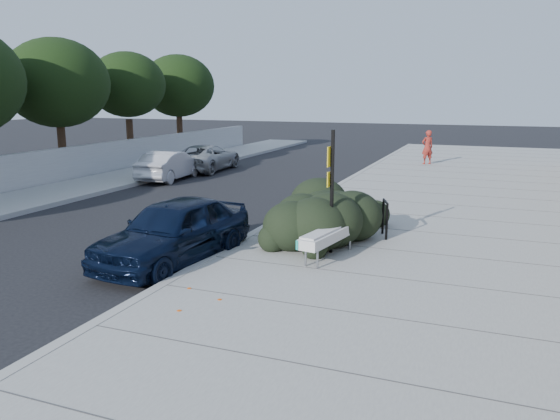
{
  "coord_description": "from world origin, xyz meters",
  "views": [
    {
      "loc": [
        5.74,
        -10.42,
        3.74
      ],
      "look_at": [
        1.06,
        1.5,
        1.0
      ],
      "focal_mm": 35.0,
      "sensor_mm": 36.0,
      "label": 1
    }
  ],
  "objects_px": {
    "bench": "(329,236)",
    "sign_post": "(331,185)",
    "sedan_navy": "(174,231)",
    "wagon_silver": "(170,165)",
    "bike_rack": "(385,215)",
    "suv_silver": "(206,157)",
    "pedestrian": "(427,147)"
  },
  "relations": [
    {
      "from": "suv_silver",
      "to": "wagon_silver",
      "type": "bearing_deg",
      "value": 85.87
    },
    {
      "from": "pedestrian",
      "to": "sedan_navy",
      "type": "bearing_deg",
      "value": 42.43
    },
    {
      "from": "bike_rack",
      "to": "pedestrian",
      "type": "bearing_deg",
      "value": 72.97
    },
    {
      "from": "sign_post",
      "to": "pedestrian",
      "type": "distance_m",
      "value": 17.34
    },
    {
      "from": "sign_post",
      "to": "suv_silver",
      "type": "relative_size",
      "value": 0.61
    },
    {
      "from": "bench",
      "to": "pedestrian",
      "type": "height_order",
      "value": "pedestrian"
    },
    {
      "from": "bench",
      "to": "pedestrian",
      "type": "distance_m",
      "value": 17.75
    },
    {
      "from": "sedan_navy",
      "to": "wagon_silver",
      "type": "bearing_deg",
      "value": 129.42
    },
    {
      "from": "wagon_silver",
      "to": "suv_silver",
      "type": "bearing_deg",
      "value": -94.33
    },
    {
      "from": "sign_post",
      "to": "sedan_navy",
      "type": "xyz_separation_m",
      "value": [
        -3.19,
        -1.55,
        -1.0
      ]
    },
    {
      "from": "sedan_navy",
      "to": "pedestrian",
      "type": "relative_size",
      "value": 2.46
    },
    {
      "from": "bike_rack",
      "to": "sign_post",
      "type": "bearing_deg",
      "value": -135.69
    },
    {
      "from": "sign_post",
      "to": "sedan_navy",
      "type": "relative_size",
      "value": 0.65
    },
    {
      "from": "bike_rack",
      "to": "sedan_navy",
      "type": "relative_size",
      "value": 0.22
    },
    {
      "from": "wagon_silver",
      "to": "sedan_navy",
      "type": "bearing_deg",
      "value": 118.74
    },
    {
      "from": "sedan_navy",
      "to": "suv_silver",
      "type": "xyz_separation_m",
      "value": [
        -6.7,
        13.57,
        -0.09
      ]
    },
    {
      "from": "wagon_silver",
      "to": "sign_post",
      "type": "bearing_deg",
      "value": 134.19
    },
    {
      "from": "bench",
      "to": "sedan_navy",
      "type": "relative_size",
      "value": 0.5
    },
    {
      "from": "bench",
      "to": "pedestrian",
      "type": "bearing_deg",
      "value": 100.06
    },
    {
      "from": "bench",
      "to": "sign_post",
      "type": "bearing_deg",
      "value": 112.07
    },
    {
      "from": "sedan_navy",
      "to": "wagon_silver",
      "type": "distance_m",
      "value": 12.28
    },
    {
      "from": "sign_post",
      "to": "sedan_navy",
      "type": "height_order",
      "value": "sign_post"
    },
    {
      "from": "bench",
      "to": "wagon_silver",
      "type": "bearing_deg",
      "value": 147.62
    },
    {
      "from": "sedan_navy",
      "to": "wagon_silver",
      "type": "xyz_separation_m",
      "value": [
        -6.7,
        10.29,
        -0.09
      ]
    },
    {
      "from": "wagon_silver",
      "to": "pedestrian",
      "type": "distance_m",
      "value": 13.2
    },
    {
      "from": "bench",
      "to": "suv_silver",
      "type": "relative_size",
      "value": 0.47
    },
    {
      "from": "bike_rack",
      "to": "sign_post",
      "type": "height_order",
      "value": "sign_post"
    },
    {
      "from": "bike_rack",
      "to": "suv_silver",
      "type": "xyz_separation_m",
      "value": [
        -10.79,
        10.17,
        -0.08
      ]
    },
    {
      "from": "pedestrian",
      "to": "bike_rack",
      "type": "bearing_deg",
      "value": 55.25
    },
    {
      "from": "bench",
      "to": "suv_silver",
      "type": "xyz_separation_m",
      "value": [
        -9.98,
        12.45,
        -0.02
      ]
    },
    {
      "from": "sedan_navy",
      "to": "sign_post",
      "type": "bearing_deg",
      "value": 32.23
    },
    {
      "from": "sedan_navy",
      "to": "suv_silver",
      "type": "bearing_deg",
      "value": 122.62
    }
  ]
}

